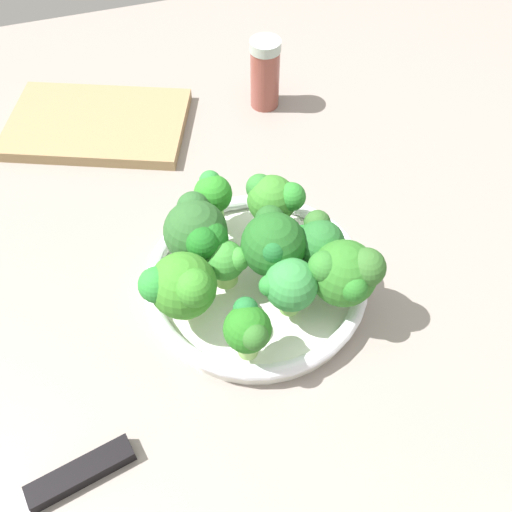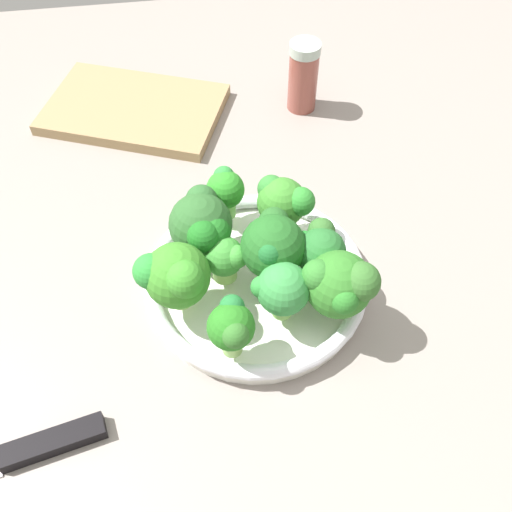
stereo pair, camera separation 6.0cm
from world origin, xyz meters
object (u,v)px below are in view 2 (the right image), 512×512
broccoli_floret_3 (202,225)px  broccoli_floret_4 (175,276)px  broccoli_floret_8 (232,327)px  broccoli_floret_9 (340,285)px  broccoli_floret_0 (273,244)px  broccoli_floret_5 (224,189)px  broccoli_floret_6 (281,288)px  broccoli_floret_7 (320,251)px  broccoli_floret_1 (226,258)px  pepper_shaker (303,76)px  knife (0,461)px  cutting_board (134,109)px  broccoli_floret_2 (283,202)px  bowl (256,281)px

broccoli_floret_3 → broccoli_floret_4: 7.32cm
broccoli_floret_8 → broccoli_floret_9: bearing=15.1°
broccoli_floret_0 → broccoli_floret_5: broccoli_floret_0 is taller
broccoli_floret_6 → broccoli_floret_7: size_ratio=1.02×
broccoli_floret_5 → broccoli_floret_8: (-1.29, -18.09, 0.37)cm
broccoli_floret_1 → broccoli_floret_8: size_ratio=0.84×
broccoli_floret_6 → pepper_shaker: 37.42cm
broccoli_floret_4 → knife: 22.90cm
broccoli_floret_6 → cutting_board: bearing=110.9°
broccoli_floret_2 → broccoli_floret_6: (-2.11, -11.14, -0.22)cm
broccoli_floret_5 → broccoli_floret_6: size_ratio=0.90×
broccoli_floret_1 → broccoli_floret_7: broccoli_floret_7 is taller
broccoli_floret_6 → cutting_board: 41.19cm
broccoli_floret_0 → broccoli_floret_9: size_ratio=1.06×
broccoli_floret_4 → broccoli_floret_8: size_ratio=1.24×
broccoli_floret_2 → broccoli_floret_6: bearing=-100.7°
broccoli_floret_4 → knife: bearing=-142.9°
broccoli_floret_1 → broccoli_floret_4: bearing=-153.2°
broccoli_floret_0 → broccoli_floret_1: broccoli_floret_0 is taller
broccoli_floret_4 → broccoli_floret_5: bearing=63.0°
broccoli_floret_6 → knife: (-27.46, -10.66, -6.42)cm
broccoli_floret_9 → pepper_shaker: bearing=84.0°
broccoli_floret_0 → broccoli_floret_2: 6.69cm
broccoli_floret_7 → broccoli_floret_3: bearing=156.8°
broccoli_floret_3 → broccoli_floret_7: bearing=-23.2°
broccoli_floret_1 → broccoli_floret_7: (9.61, -1.03, 0.78)cm
broccoli_floret_6 → broccoli_floret_8: broccoli_floret_6 is taller
broccoli_floret_0 → broccoli_floret_7: 4.96cm
bowl → pepper_shaker: 33.21cm
broccoli_floret_0 → broccoli_floret_4: broccoli_floret_0 is taller
bowl → broccoli_floret_4: (-8.34, -2.64, 6.14)cm
broccoli_floret_2 → cutting_board: size_ratio=0.28×
broccoli_floret_1 → broccoli_floret_2: broccoli_floret_2 is taller
broccoli_floret_1 → broccoli_floret_3: (-1.98, 3.93, 1.15)cm
broccoli_floret_6 → bowl: bearing=108.9°
bowl → broccoli_floret_1: (-3.14, -0.01, 4.62)cm
broccoli_floret_9 → bowl: bearing=141.4°
broccoli_floret_5 → knife: (-23.43, -25.04, -6.20)cm
knife → bowl: bearing=31.5°
broccoli_floret_1 → broccoli_floret_4: 6.02cm
broccoli_floret_2 → pepper_shaker: pepper_shaker is taller
broccoli_floret_0 → knife: size_ratio=0.31×
broccoli_floret_5 → cutting_board: bearing=113.9°
bowl → cutting_board: bearing=111.2°
broccoli_floret_0 → broccoli_floret_1: 5.13cm
broccoli_floret_6 → broccoli_floret_8: size_ratio=1.05×
broccoli_floret_1 → broccoli_floret_0: bearing=-3.1°
broccoli_floret_8 → broccoli_floret_3: bearing=96.9°
broccoli_floret_1 → broccoli_floret_3: size_ratio=0.65×
bowl → broccoli_floret_8: (-3.58, -8.83, 5.64)cm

